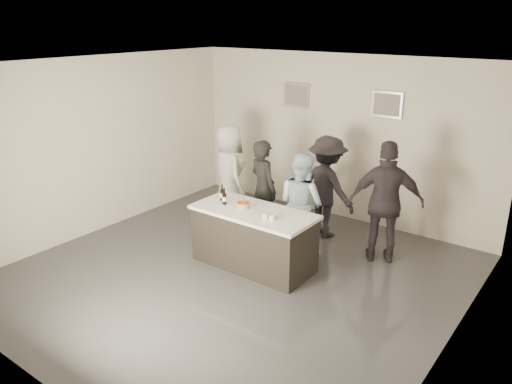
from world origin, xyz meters
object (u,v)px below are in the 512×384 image
person_main_black (263,189)px  person_guest_right (386,203)px  beer_bottle_a (222,192)px  cake (243,206)px  person_guest_left (229,173)px  person_guest_back (327,187)px  bar_counter (254,238)px  beer_bottle_b (224,196)px  person_main_blue (301,203)px

person_main_black → person_guest_right: person_guest_right is taller
beer_bottle_a → person_main_black: (0.12, 0.93, -0.18)m
beer_bottle_a → cake: bearing=-8.4°
person_guest_left → person_main_black: bearing=-164.9°
beer_bottle_a → person_guest_left: (-0.84, 1.19, -0.14)m
cake → beer_bottle_a: beer_bottle_a is taller
person_guest_left → person_guest_back: person_guest_left is taller
bar_counter → beer_bottle_b: beer_bottle_b is taller
beer_bottle_b → person_main_black: person_main_black is taller
cake → person_main_black: (-0.35, 1.00, -0.09)m
person_guest_right → beer_bottle_b: bearing=7.6°
person_guest_left → bar_counter: bearing=170.8°
beer_bottle_a → beer_bottle_b: bearing=-38.5°
person_main_black → beer_bottle_a: bearing=104.3°
person_main_black → person_guest_right: (2.01, 0.37, 0.10)m
beer_bottle_a → beer_bottle_b: same height
beer_bottle_b → bar_counter: bearing=6.6°
person_main_black → person_guest_left: person_guest_left is taller
bar_counter → person_guest_back: 1.73m
bar_counter → person_guest_left: 1.99m
beer_bottle_b → person_guest_back: 1.90m
person_main_black → person_main_blue: size_ratio=1.03×
beer_bottle_a → beer_bottle_b: 0.18m
cake → beer_bottle_b: bearing=-172.9°
beer_bottle_a → person_guest_back: size_ratio=0.15×
bar_counter → beer_bottle_b: bearing=-173.4°
beer_bottle_b → cake: bearing=7.1°
bar_counter → person_guest_back: bearing=79.8°
bar_counter → beer_bottle_b: size_ratio=7.15×
person_main_black → person_main_blue: bearing=-167.2°
bar_counter → person_main_blue: (0.29, 0.85, 0.37)m
person_guest_back → bar_counter: bearing=94.2°
bar_counter → person_main_black: bearing=118.6°
bar_counter → person_main_blue: 0.97m
beer_bottle_a → person_main_black: 0.95m
beer_bottle_a → beer_bottle_b: size_ratio=1.00×
beer_bottle_b → person_guest_left: 1.64m
bar_counter → beer_bottle_a: beer_bottle_a is taller
person_guest_left → person_guest_back: (1.79, 0.41, -0.02)m
person_main_blue → person_guest_back: 0.80m
person_main_black → person_guest_left: size_ratio=0.95×
bar_counter → beer_bottle_a: (-0.65, 0.05, 0.58)m
beer_bottle_b → person_guest_left: person_guest_left is taller
person_main_blue → person_main_black: bearing=4.6°
beer_bottle_a → beer_bottle_b: (0.14, -0.11, 0.00)m
person_main_black → person_guest_back: size_ratio=0.97×
person_main_black → person_guest_back: 1.07m
person_guest_left → person_main_blue: bearing=-161.7°
person_main_black → cake: bearing=131.0°
bar_counter → person_main_black: 1.18m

